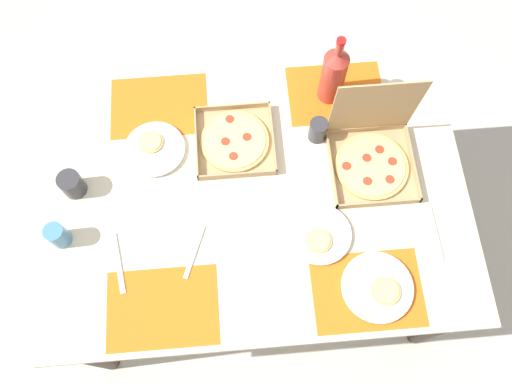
# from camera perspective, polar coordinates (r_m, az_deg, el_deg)

# --- Properties ---
(ground_plane) EXTENTS (6.00, 6.00, 0.00)m
(ground_plane) POSITION_cam_1_polar(r_m,az_deg,el_deg) (2.55, -0.00, -6.13)
(ground_plane) COLOR beige
(dining_table) EXTENTS (1.48, 1.05, 0.74)m
(dining_table) POSITION_cam_1_polar(r_m,az_deg,el_deg) (1.94, -0.00, -1.09)
(dining_table) COLOR #3F3328
(dining_table) RESTS_ON ground_plane
(placemat_near_left) EXTENTS (0.36, 0.26, 0.00)m
(placemat_near_left) POSITION_cam_1_polar(r_m,az_deg,el_deg) (1.76, -10.10, -12.25)
(placemat_near_left) COLOR orange
(placemat_near_left) RESTS_ON dining_table
(placemat_near_right) EXTENTS (0.36, 0.26, 0.00)m
(placemat_near_right) POSITION_cam_1_polar(r_m,az_deg,el_deg) (1.78, 11.97, -10.43)
(placemat_near_right) COLOR orange
(placemat_near_right) RESTS_ON dining_table
(placemat_far_left) EXTENTS (0.36, 0.26, 0.00)m
(placemat_far_left) POSITION_cam_1_polar(r_m,az_deg,el_deg) (2.03, -10.46, 9.17)
(placemat_far_left) COLOR orange
(placemat_far_left) RESTS_ON dining_table
(placemat_far_right) EXTENTS (0.36, 0.26, 0.00)m
(placemat_far_right) POSITION_cam_1_polar(r_m,az_deg,el_deg) (2.05, 8.63, 10.53)
(placemat_far_right) COLOR orange
(placemat_far_right) RESTS_ON dining_table
(pizza_box_corner_left) EXTENTS (0.28, 0.28, 0.04)m
(pizza_box_corner_left) POSITION_cam_1_polar(r_m,az_deg,el_deg) (1.91, -2.31, 5.52)
(pizza_box_corner_left) COLOR tan
(pizza_box_corner_left) RESTS_ON dining_table
(pizza_box_corner_right) EXTENTS (0.30, 0.30, 0.33)m
(pizza_box_corner_right) POSITION_cam_1_polar(r_m,az_deg,el_deg) (1.89, 12.50, 4.10)
(pizza_box_corner_right) COLOR tan
(pizza_box_corner_right) RESTS_ON dining_table
(plate_near_left) EXTENTS (0.22, 0.22, 0.03)m
(plate_near_left) POSITION_cam_1_polar(r_m,az_deg,el_deg) (1.94, -10.96, 4.63)
(plate_near_left) COLOR white
(plate_near_left) RESTS_ON dining_table
(plate_middle) EXTENTS (0.24, 0.24, 0.03)m
(plate_middle) POSITION_cam_1_polar(r_m,az_deg,el_deg) (1.78, 13.07, -10.06)
(plate_middle) COLOR white
(plate_middle) RESTS_ON dining_table
(plate_far_left) EXTENTS (0.22, 0.22, 0.03)m
(plate_far_left) POSITION_cam_1_polar(r_m,az_deg,el_deg) (1.79, 6.87, -4.66)
(plate_far_left) COLOR white
(plate_far_left) RESTS_ON dining_table
(soda_bottle) EXTENTS (0.09, 0.09, 0.32)m
(soda_bottle) POSITION_cam_1_polar(r_m,az_deg,el_deg) (1.93, 8.39, 12.52)
(soda_bottle) COLOR #B2382D
(soda_bottle) RESTS_ON dining_table
(cup_clear_right) EXTENTS (0.07, 0.07, 0.10)m
(cup_clear_right) POSITION_cam_1_polar(r_m,az_deg,el_deg) (1.86, -20.69, -4.41)
(cup_clear_right) COLOR teal
(cup_clear_right) RESTS_ON dining_table
(cup_clear_left) EXTENTS (0.07, 0.07, 0.09)m
(cup_clear_left) POSITION_cam_1_polar(r_m,az_deg,el_deg) (1.91, 6.72, 6.68)
(cup_clear_left) COLOR #333338
(cup_clear_left) RESTS_ON dining_table
(cup_spare) EXTENTS (0.08, 0.08, 0.09)m
(cup_spare) POSITION_cam_1_polar(r_m,az_deg,el_deg) (1.91, -19.32, 0.80)
(cup_spare) COLOR #333338
(cup_spare) RESTS_ON dining_table
(condiment_bowl) EXTENTS (0.08, 0.08, 0.04)m
(condiment_bowl) POSITION_cam_1_polar(r_m,az_deg,el_deg) (2.07, 14.97, 10.47)
(condiment_bowl) COLOR white
(condiment_bowl) RESTS_ON dining_table
(fork_by_near_left) EXTENTS (0.08, 0.18, 0.00)m
(fork_by_near_left) POSITION_cam_1_polar(r_m,az_deg,el_deg) (1.78, -6.69, -6.46)
(fork_by_near_left) COLOR #B7B7BC
(fork_by_near_left) RESTS_ON dining_table
(knife_by_near_right) EXTENTS (0.05, 0.21, 0.00)m
(knife_by_near_right) POSITION_cam_1_polar(r_m,az_deg,el_deg) (1.82, -14.69, -7.46)
(knife_by_near_right) COLOR #B7B7BC
(knife_by_near_right) RESTS_ON dining_table
(fork_by_far_left) EXTENTS (0.02, 0.19, 0.00)m
(fork_by_far_left) POSITION_cam_1_polar(r_m,az_deg,el_deg) (1.89, 18.87, -4.34)
(fork_by_far_left) COLOR #B7B7BC
(fork_by_far_left) RESTS_ON dining_table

